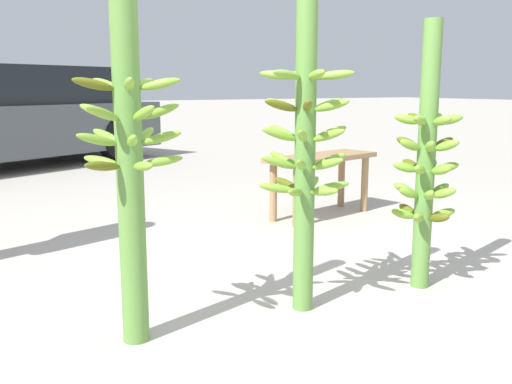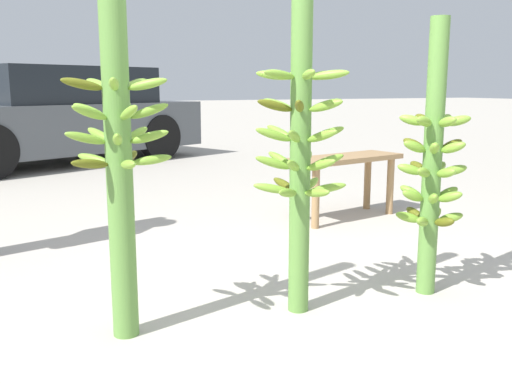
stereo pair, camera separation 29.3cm
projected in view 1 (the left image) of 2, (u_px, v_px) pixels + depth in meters
The scene contains 6 objects.
ground_plane at pixel (313, 321), 2.66m from camera, with size 80.00×80.00×0.00m, color #B2AA9E.
banana_stalk_left at pixel (129, 145), 2.31m from camera, with size 0.44×0.43×1.65m.
banana_stalk_center at pixel (305, 145), 2.66m from camera, with size 0.44×0.45×1.55m.
banana_stalk_right at pixel (426, 162), 3.00m from camera, with size 0.36×0.36×1.41m.
market_bench at pixel (321, 167), 4.73m from camera, with size 1.09×0.57×0.52m.
parked_car at pixel (9, 118), 7.71m from camera, with size 4.44×3.29×1.34m.
Camera 1 is at (-1.49, -2.03, 1.08)m, focal length 40.00 mm.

